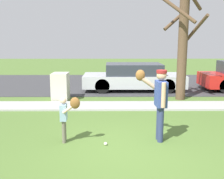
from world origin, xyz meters
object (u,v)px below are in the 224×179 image
at_px(baseball, 106,144).
at_px(person_adult, 159,97).
at_px(utility_cabinet, 60,87).
at_px(street_tree_near, 183,41).
at_px(parked_sedan_silver, 134,77).
at_px(person_child, 67,113).

bearing_deg(baseball, person_adult, 14.08).
bearing_deg(baseball, utility_cabinet, 111.96).
bearing_deg(street_tree_near, baseball, -121.84).
bearing_deg(parked_sedan_silver, person_child, -107.92).
bearing_deg(baseball, street_tree_near, 58.16).
bearing_deg(person_adult, street_tree_near, -113.20).
height_order(person_adult, person_child, person_adult).
bearing_deg(parked_sedan_silver, street_tree_near, -48.32).
bearing_deg(person_child, utility_cabinet, 100.16).
distance_m(person_child, street_tree_near, 6.05).
distance_m(person_child, baseball, 1.12).
relative_size(person_adult, baseball, 22.43).
bearing_deg(baseball, person_child, 168.99).
bearing_deg(person_child, person_adult, 1.48).
xyz_separation_m(street_tree_near, parked_sedan_silver, (-1.70, 1.91, -1.65)).
relative_size(person_child, utility_cabinet, 1.03).
height_order(person_child, utility_cabinet, person_child).
relative_size(person_child, baseball, 14.75).
bearing_deg(utility_cabinet, person_child, -77.67).
xyz_separation_m(baseball, parked_sedan_silver, (1.18, 6.55, 0.58)).
height_order(person_adult, utility_cabinet, person_adult).
relative_size(person_adult, street_tree_near, 0.39).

